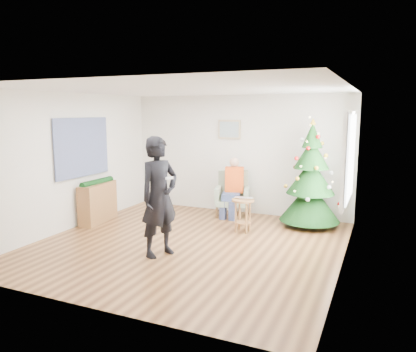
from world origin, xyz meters
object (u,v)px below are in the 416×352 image
at_px(christmas_tree, 311,178).
at_px(standing_man, 159,197).
at_px(console, 98,203).
at_px(stool, 243,215).
at_px(armchair, 232,200).

height_order(christmas_tree, standing_man, christmas_tree).
relative_size(christmas_tree, console, 2.12).
height_order(stool, standing_man, standing_man).
relative_size(stool, armchair, 0.64).
distance_m(christmas_tree, stool, 1.55).
bearing_deg(standing_man, stool, -3.53).
xyz_separation_m(standing_man, console, (-2.15, 1.18, -0.54)).
xyz_separation_m(christmas_tree, stool, (-1.08, -0.91, -0.63)).
xyz_separation_m(stool, armchair, (-0.58, 1.00, 0.03)).
height_order(armchair, standing_man, standing_man).
height_order(christmas_tree, armchair, christmas_tree).
relative_size(standing_man, console, 1.88).
bearing_deg(console, christmas_tree, 13.73).
relative_size(christmas_tree, armchair, 2.18).
bearing_deg(armchair, christmas_tree, -18.93).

